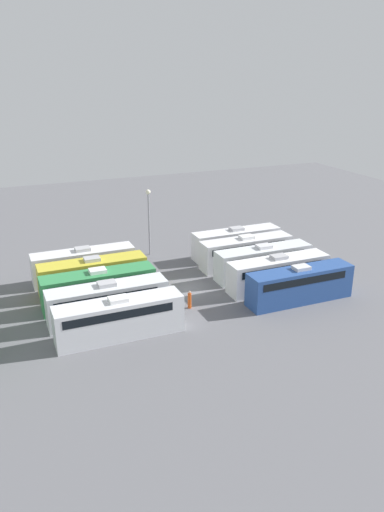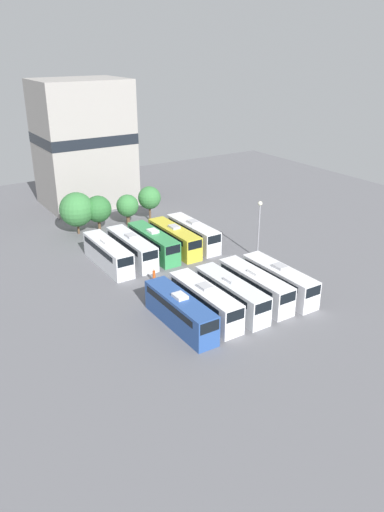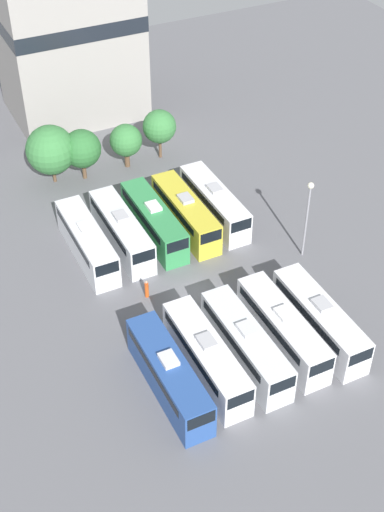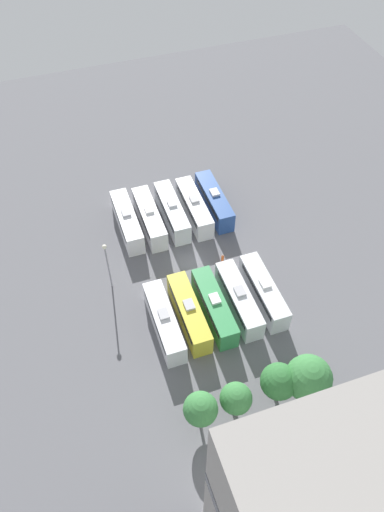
{
  "view_description": "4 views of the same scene",
  "coord_description": "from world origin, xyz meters",
  "px_view_note": "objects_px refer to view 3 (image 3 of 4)",
  "views": [
    {
      "loc": [
        -44.15,
        17.87,
        21.53
      ],
      "look_at": [
        1.71,
        -1.32,
        2.96
      ],
      "focal_mm": 35.0,
      "sensor_mm": 36.0,
      "label": 1
    },
    {
      "loc": [
        -30.41,
        -48.33,
        27.76
      ],
      "look_at": [
        0.6,
        -0.05,
        2.97
      ],
      "focal_mm": 35.0,
      "sensor_mm": 36.0,
      "label": 2
    },
    {
      "loc": [
        -21.1,
        -42.36,
        43.39
      ],
      "look_at": [
        0.51,
        1.68,
        2.76
      ],
      "focal_mm": 50.0,
      "sensor_mm": 36.0,
      "label": 3
    },
    {
      "loc": [
        14.51,
        42.74,
        54.26
      ],
      "look_at": [
        0.19,
        0.72,
        2.45
      ],
      "focal_mm": 35.0,
      "sensor_mm": 36.0,
      "label": 4
    }
  ],
  "objects_px": {
    "bus_1": "(206,356)",
    "tree_2": "(126,141)",
    "bus_6": "(122,230)",
    "bus_4": "(319,319)",
    "worker_person": "(147,289)",
    "bus_7": "(154,220)",
    "bus_8": "(185,212)",
    "tree_1": "(82,149)",
    "depot_building": "(67,25)",
    "tree_0": "(51,150)",
    "bus_5": "(87,241)",
    "bus_0": "(169,374)",
    "bus_9": "(214,202)",
    "tree_3": "(159,127)",
    "bus_3": "(283,328)",
    "bus_2": "(246,344)",
    "light_pole": "(308,207)"
  },
  "relations": [
    {
      "from": "bus_8",
      "to": "depot_building",
      "type": "relative_size",
      "value": 0.5
    },
    {
      "from": "bus_3",
      "to": "depot_building",
      "type": "relative_size",
      "value": 0.5
    },
    {
      "from": "bus_0",
      "to": "bus_3",
      "type": "distance_m",
      "value": 10.38
    },
    {
      "from": "bus_9",
      "to": "tree_2",
      "type": "xyz_separation_m",
      "value": [
        -4.29,
        12.86,
        1.45
      ]
    },
    {
      "from": "bus_7",
      "to": "worker_person",
      "type": "relative_size",
      "value": 6.09
    },
    {
      "from": "bus_5",
      "to": "bus_9",
      "type": "xyz_separation_m",
      "value": [
        13.66,
        0.31,
        0.0
      ]
    },
    {
      "from": "tree_0",
      "to": "tree_1",
      "type": "height_order",
      "value": "tree_0"
    },
    {
      "from": "light_pole",
      "to": "tree_3",
      "type": "distance_m",
      "value": 22.69
    },
    {
      "from": "bus_3",
      "to": "bus_5",
      "type": "distance_m",
      "value": 20.71
    },
    {
      "from": "tree_3",
      "to": "bus_7",
      "type": "bearing_deg",
      "value": -116.49
    },
    {
      "from": "bus_8",
      "to": "bus_3",
      "type": "bearing_deg",
      "value": -89.48
    },
    {
      "from": "bus_0",
      "to": "bus_6",
      "type": "height_order",
      "value": "same"
    },
    {
      "from": "bus_1",
      "to": "light_pole",
      "type": "bearing_deg",
      "value": 31.21
    },
    {
      "from": "bus_4",
      "to": "depot_building",
      "type": "distance_m",
      "value": 47.76
    },
    {
      "from": "bus_1",
      "to": "depot_building",
      "type": "xyz_separation_m",
      "value": [
        5.06,
        46.11,
        9.2
      ]
    },
    {
      "from": "tree_1",
      "to": "bus_5",
      "type": "bearing_deg",
      "value": -108.11
    },
    {
      "from": "bus_0",
      "to": "light_pole",
      "type": "relative_size",
      "value": 1.33
    },
    {
      "from": "bus_4",
      "to": "worker_person",
      "type": "height_order",
      "value": "bus_4"
    },
    {
      "from": "bus_0",
      "to": "depot_building",
      "type": "xyz_separation_m",
      "value": [
        8.44,
        46.5,
        9.2
      ]
    },
    {
      "from": "bus_1",
      "to": "bus_9",
      "type": "height_order",
      "value": "same"
    },
    {
      "from": "bus_9",
      "to": "tree_0",
      "type": "xyz_separation_m",
      "value": [
        -12.57,
        13.5,
        2.11
      ]
    },
    {
      "from": "bus_4",
      "to": "bus_5",
      "type": "relative_size",
      "value": 1.0
    },
    {
      "from": "bus_2",
      "to": "depot_building",
      "type": "relative_size",
      "value": 0.5
    },
    {
      "from": "bus_2",
      "to": "tree_3",
      "type": "bearing_deg",
      "value": 78.13
    },
    {
      "from": "light_pole",
      "to": "tree_2",
      "type": "relative_size",
      "value": 1.61
    },
    {
      "from": "bus_3",
      "to": "tree_1",
      "type": "height_order",
      "value": "tree_1"
    },
    {
      "from": "bus_3",
      "to": "worker_person",
      "type": "relative_size",
      "value": 6.09
    },
    {
      "from": "bus_4",
      "to": "bus_7",
      "type": "height_order",
      "value": "same"
    },
    {
      "from": "bus_2",
      "to": "tree_0",
      "type": "xyz_separation_m",
      "value": [
        -5.81,
        31.88,
        2.11
      ]
    },
    {
      "from": "bus_6",
      "to": "bus_8",
      "type": "relative_size",
      "value": 1.0
    },
    {
      "from": "tree_0",
      "to": "tree_2",
      "type": "distance_m",
      "value": 8.34
    },
    {
      "from": "bus_3",
      "to": "bus_8",
      "type": "height_order",
      "value": "same"
    },
    {
      "from": "bus_7",
      "to": "bus_8",
      "type": "relative_size",
      "value": 1.0
    },
    {
      "from": "bus_4",
      "to": "tree_0",
      "type": "bearing_deg",
      "value": 111.54
    },
    {
      "from": "bus_8",
      "to": "tree_1",
      "type": "height_order",
      "value": "tree_1"
    },
    {
      "from": "bus_1",
      "to": "bus_8",
      "type": "height_order",
      "value": "same"
    },
    {
      "from": "bus_9",
      "to": "tree_1",
      "type": "bearing_deg",
      "value": 126.53
    },
    {
      "from": "bus_3",
      "to": "bus_6",
      "type": "bearing_deg",
      "value": 110.99
    },
    {
      "from": "bus_7",
      "to": "tree_2",
      "type": "height_order",
      "value": "tree_2"
    },
    {
      "from": "bus_0",
      "to": "light_pole",
      "type": "xyz_separation_m",
      "value": [
        18.36,
        9.46,
        3.69
      ]
    },
    {
      "from": "bus_2",
      "to": "bus_7",
      "type": "height_order",
      "value": "same"
    },
    {
      "from": "bus_6",
      "to": "worker_person",
      "type": "height_order",
      "value": "bus_6"
    },
    {
      "from": "bus_2",
      "to": "bus_0",
      "type": "bearing_deg",
      "value": -178.53
    },
    {
      "from": "bus_1",
      "to": "bus_6",
      "type": "bearing_deg",
      "value": 89.76
    },
    {
      "from": "bus_1",
      "to": "tree_2",
      "type": "xyz_separation_m",
      "value": [
        5.9,
        31.02,
        1.45
      ]
    },
    {
      "from": "bus_8",
      "to": "tree_2",
      "type": "relative_size",
      "value": 2.14
    },
    {
      "from": "bus_7",
      "to": "bus_5",
      "type": "bearing_deg",
      "value": -178.41
    },
    {
      "from": "depot_building",
      "to": "bus_9",
      "type": "bearing_deg",
      "value": -79.6
    },
    {
      "from": "tree_0",
      "to": "depot_building",
      "type": "xyz_separation_m",
      "value": [
        7.45,
        14.44,
        7.09
      ]
    },
    {
      "from": "bus_1",
      "to": "depot_building",
      "type": "distance_m",
      "value": 47.29
    }
  ]
}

